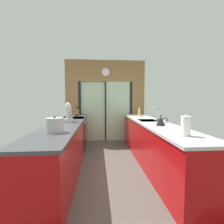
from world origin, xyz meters
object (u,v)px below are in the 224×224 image
soap_bottle (139,112)px  paper_towel_roll (186,126)px  knife_block (78,112)px  stand_mixer (68,114)px  stock_pot (55,125)px  kettle (161,121)px  mixing_bowl (76,115)px  oven_range (74,135)px

soap_bottle → paper_towel_roll: size_ratio=0.98×
knife_block → paper_towel_roll: (1.78, -3.11, 0.03)m
stand_mixer → soap_bottle: stand_mixer is taller
stock_pot → kettle: 1.84m
mixing_bowl → soap_bottle: soap_bottle is taller
stand_mixer → kettle: 1.90m
oven_range → paper_towel_roll: 3.01m
knife_block → stand_mixer: (-0.00, -1.61, 0.06)m
paper_towel_roll → soap_bottle: bearing=90.0°
stock_pot → paper_towel_roll: bearing=-12.5°
mixing_bowl → stock_pot: (-0.00, -2.41, 0.07)m
kettle → oven_range: bearing=140.6°
oven_range → kettle: (1.80, -1.48, 0.55)m
oven_range → soap_bottle: size_ratio=3.23×
oven_range → kettle: size_ratio=3.70×
oven_range → mixing_bowl: mixing_bowl is taller
oven_range → stock_pot: 2.03m
mixing_bowl → paper_towel_roll: size_ratio=0.70×
knife_block → soap_bottle: (1.78, -0.68, 0.02)m
soap_bottle → paper_towel_roll: (0.00, -2.44, 0.01)m
stand_mixer → kettle: (1.78, -0.64, -0.07)m
soap_bottle → knife_block: bearing=159.2°
stand_mixer → knife_block: bearing=90.0°
stand_mixer → kettle: size_ratio=1.69×
stock_pot → soap_bottle: soap_bottle is taller
oven_range → stand_mixer: stand_mixer is taller
soap_bottle → paper_towel_roll: bearing=-90.0°
mixing_bowl → stock_pot: size_ratio=0.80×
kettle → soap_bottle: size_ratio=0.87×
paper_towel_roll → kettle: bearing=89.9°
stand_mixer → stock_pot: bearing=-90.0°
stock_pot → soap_bottle: (1.78, 2.04, 0.02)m
stock_pot → paper_towel_roll: 1.82m
oven_range → knife_block: bearing=88.6°
kettle → soap_bottle: (-0.00, 1.58, 0.04)m
oven_range → paper_towel_roll: bearing=-52.5°
mixing_bowl → knife_block: size_ratio=0.75×
mixing_bowl → kettle: (1.78, -1.95, 0.05)m
stand_mixer → soap_bottle: (1.78, 0.93, -0.04)m
knife_block → stock_pot: bearing=-90.0°
mixing_bowl → stock_pot: 2.42m
knife_block → paper_towel_roll: bearing=-60.3°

